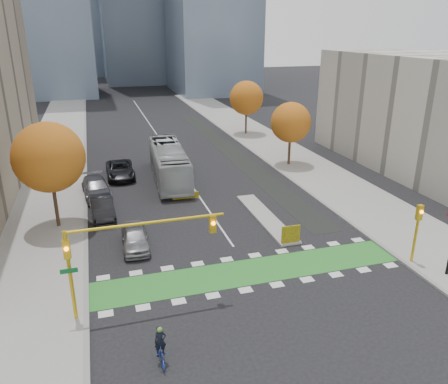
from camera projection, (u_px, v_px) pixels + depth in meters
ground at (259, 284)px, 26.33m from camera, size 300.00×300.00×0.00m
sidewalk_west at (46, 193)px, 40.62m from camera, size 7.00×120.00×0.15m
sidewalk_east at (309, 168)px, 47.88m from camera, size 7.00×120.00×0.15m
curb_west at (86, 190)px, 41.56m from camera, size 0.30×120.00×0.16m
curb_east at (279, 171)px, 46.94m from camera, size 0.30×120.00×0.16m
bike_crossing at (251, 271)px, 27.68m from camera, size 20.00×3.00×0.01m
centre_line at (158, 137)px, 62.22m from camera, size 0.15×70.00×0.01m
bike_lane_paint at (229, 150)px, 55.26m from camera, size 2.50×50.00×0.01m
median_island at (265, 217)px, 35.45m from camera, size 1.60×10.00×0.16m
hazard_board at (291, 234)px, 30.89m from camera, size 1.40×0.12×1.30m
building_east at (446, 115)px, 45.84m from camera, size 14.00×30.00×12.00m
tree_west at (49, 157)px, 31.91m from camera, size 5.20×5.20×8.22m
tree_east_near at (291, 123)px, 47.59m from camera, size 4.40×4.40×7.08m
tree_east_far at (246, 98)px, 61.95m from camera, size 4.80×4.80×7.65m
traffic_signal_west at (120, 245)px, 22.33m from camera, size 8.53×0.56×5.20m
traffic_signal_east at (417, 225)px, 27.74m from camera, size 0.35×0.43×4.10m
cyclist at (161, 351)px, 19.91m from camera, size 0.64×1.70×1.95m
bus at (169, 163)px, 44.00m from camera, size 3.77×12.99×3.57m
parked_car_a at (135, 238)px, 30.45m from camera, size 1.98×4.61×1.55m
parked_car_b at (102, 207)px, 35.43m from camera, size 2.07×5.14×1.66m
parked_car_c at (96, 188)px, 39.83m from camera, size 2.85×5.85×1.64m
parked_car_d at (120, 170)px, 44.99m from camera, size 2.72×5.89×1.63m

